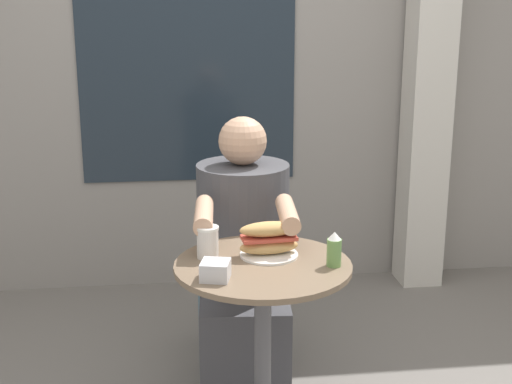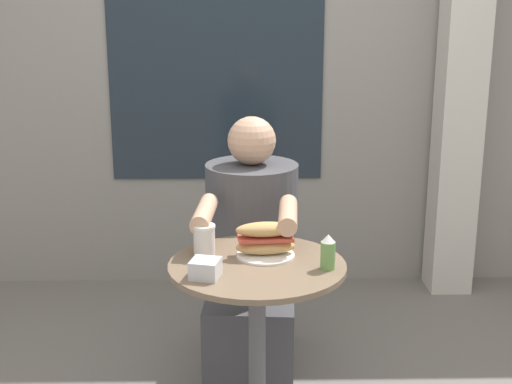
% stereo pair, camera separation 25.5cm
% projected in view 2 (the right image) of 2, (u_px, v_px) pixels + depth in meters
% --- Properties ---
extents(storefront_wall, '(8.00, 0.09, 2.80)m').
position_uv_depth(storefront_wall, '(250.00, 40.00, 3.93)').
color(storefront_wall, gray).
rests_on(storefront_wall, ground_plane).
extents(lattice_pillar, '(0.23, 0.23, 2.40)m').
position_uv_depth(lattice_pillar, '(461.00, 80.00, 3.84)').
color(lattice_pillar, beige).
rests_on(lattice_pillar, ground_plane).
extents(cafe_table, '(0.61, 0.61, 0.76)m').
position_uv_depth(cafe_table, '(257.00, 321.00, 2.48)').
color(cafe_table, brown).
rests_on(cafe_table, ground_plane).
extents(diner_chair, '(0.41, 0.41, 0.87)m').
position_uv_depth(diner_chair, '(252.00, 244.00, 3.31)').
color(diner_chair, slate).
rests_on(diner_chair, ground_plane).
extents(seated_diner, '(0.42, 0.70, 1.17)m').
position_uv_depth(seated_diner, '(251.00, 277.00, 2.97)').
color(seated_diner, '#424247').
rests_on(seated_diner, ground_plane).
extents(sandwich_on_plate, '(0.21, 0.20, 0.12)m').
position_uv_depth(sandwich_on_plate, '(266.00, 241.00, 2.48)').
color(sandwich_on_plate, white).
rests_on(sandwich_on_plate, cafe_table).
extents(drink_cup, '(0.08, 0.08, 0.11)m').
position_uv_depth(drink_cup, '(204.00, 240.00, 2.48)').
color(drink_cup, silver).
rests_on(drink_cup, cafe_table).
extents(napkin_box, '(0.11, 0.11, 0.06)m').
position_uv_depth(napkin_box, '(205.00, 269.00, 2.29)').
color(napkin_box, silver).
rests_on(napkin_box, cafe_table).
extents(condiment_bottle, '(0.05, 0.05, 0.12)m').
position_uv_depth(condiment_bottle, '(328.00, 252.00, 2.36)').
color(condiment_bottle, '#66934C').
rests_on(condiment_bottle, cafe_table).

